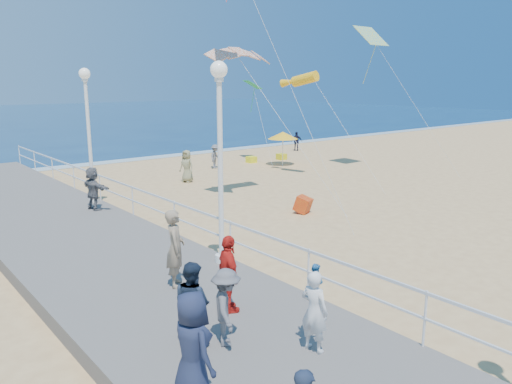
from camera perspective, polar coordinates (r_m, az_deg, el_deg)
ground at (r=17.38m, az=10.65°, el=-5.12°), size 160.00×160.00×0.00m
surf_line at (r=33.98m, az=-16.81°, el=3.25°), size 160.00×1.20×0.04m
boardwalk at (r=12.82m, az=-11.89°, el=-10.76°), size 5.00×44.00×0.40m
railing at (r=13.67m, az=-2.95°, el=-4.32°), size 0.05×42.00×0.55m
lamp_post_mid at (r=13.00m, az=-4.14°, el=5.66°), size 0.44×0.44×5.32m
lamp_post_far at (r=20.97m, az=-18.65°, el=7.66°), size 0.44×0.44×5.32m
woman_holding_toddler at (r=9.29m, az=6.69°, el=-13.38°), size 0.45×0.61×1.53m
toddler_held at (r=9.30m, az=6.74°, el=-10.28°), size 0.33×0.40×0.74m
spectator_2 at (r=9.45m, az=-3.43°, el=-13.01°), size 0.96×1.10×1.48m
spectator_3 at (r=10.66m, az=-3.14°, el=-9.34°), size 0.68×1.06×1.68m
spectator_4 at (r=7.91m, az=-7.27°, el=-17.28°), size 0.59×0.89×1.79m
spectator_5 at (r=19.94m, az=-18.12°, el=0.39°), size 0.75×1.59×1.65m
spectator_6 at (r=12.06m, az=-9.21°, el=-6.36°), size 0.74×0.82×1.88m
spectator_7 at (r=9.58m, az=-7.29°, el=-12.41°), size 0.71×0.85×1.58m
beach_walker_a at (r=30.54m, az=-4.69°, el=4.08°), size 1.09×0.95×1.46m
beach_walker_b at (r=38.35m, az=4.66°, el=5.80°), size 0.87×0.82×1.45m
beach_walker_c at (r=26.46m, az=-7.91°, el=2.95°), size 0.79×0.97×1.70m
box_kite at (r=20.15m, az=5.39°, el=-1.62°), size 0.78×0.87×0.74m
beach_umbrella at (r=31.31m, az=3.09°, el=6.48°), size 1.90×1.90×2.14m
beach_chair_left at (r=32.67m, az=-0.54°, el=3.73°), size 0.55×0.55×0.40m
beach_chair_right at (r=33.99m, az=2.93°, el=4.06°), size 0.55×0.55×0.40m
kite_parafoil at (r=21.97m, az=-1.93°, el=15.74°), size 3.06×0.94×0.65m
kite_windsock at (r=27.15m, az=5.63°, el=12.73°), size 0.98×2.54×1.05m
kite_diamond_multi at (r=30.44m, az=13.01°, el=17.00°), size 1.75×1.36×1.13m
kite_diamond_green at (r=32.99m, az=-0.40°, el=12.17°), size 1.28×1.37×0.56m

